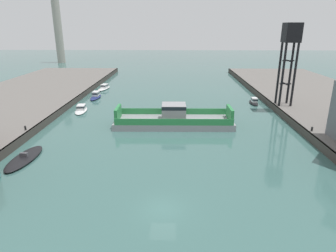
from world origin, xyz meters
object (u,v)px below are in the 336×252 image
moored_boat_far_right (24,158)px  smokestack_distant_a (58,26)px  moored_boat_near_left (96,96)px  moored_boat_mid_left (81,109)px  moored_boat_near_right (254,101)px  chain_ferry (174,119)px  crane_tower (291,43)px  moored_boat_mid_right (104,87)px

moored_boat_far_right → smokestack_distant_a: size_ratio=0.27×
moored_boat_far_right → moored_boat_near_left: bearing=89.6°
moored_boat_mid_left → moored_boat_near_right: bearing=10.9°
moored_boat_near_left → smokestack_distant_a: (-35.63, 73.57, 16.07)m
moored_boat_near_left → moored_boat_mid_left: moored_boat_near_left is taller
moored_boat_far_right → chain_ferry: bearing=37.1°
moored_boat_mid_left → crane_tower: bearing=2.0°
moored_boat_mid_left → smokestack_distant_a: bearing=112.7°
moored_boat_mid_right → moored_boat_far_right: moored_boat_mid_right is taller
moored_boat_near_right → moored_boat_near_left: bearing=172.9°
moored_boat_far_right → moored_boat_mid_left: bearing=89.3°
chain_ferry → crane_tower: 27.33m
chain_ferry → smokestack_distant_a: bearing=120.2°
moored_boat_near_left → crane_tower: (41.18, -10.22, 12.88)m
chain_ferry → moored_boat_mid_right: (-19.48, 31.15, -0.66)m
moored_boat_mid_left → crane_tower: crane_tower is taller
chain_ferry → moored_boat_far_right: bearing=-142.9°
moored_boat_far_right → smokestack_distant_a: smokestack_distant_a is taller
smokestack_distant_a → moored_boat_near_right: bearing=-47.2°
moored_boat_near_left → moored_boat_near_right: 37.11m
moored_boat_mid_left → moored_boat_far_right: size_ratio=0.77×
crane_tower → moored_boat_mid_left: bearing=-178.0°
moored_boat_mid_left → moored_boat_far_right: 23.25m
chain_ferry → moored_boat_mid_left: bearing=155.3°
moored_boat_mid_right → crane_tower: crane_tower is taller
chain_ferry → moored_boat_near_left: bearing=133.0°
chain_ferry → moored_boat_near_left: 27.86m
moored_boat_near_left → moored_boat_far_right: (-0.25, -34.91, -0.34)m
moored_boat_mid_left → smokestack_distant_a: 93.80m
chain_ferry → crane_tower: crane_tower is taller
moored_boat_mid_left → moored_boat_mid_right: moored_boat_mid_right is taller
smokestack_distant_a → moored_boat_near_left: bearing=-64.2°
chain_ferry → moored_boat_far_right: (-19.25, -14.53, -0.90)m
moored_boat_mid_right → crane_tower: 48.43m
chain_ferry → moored_boat_far_right: 24.14m
moored_boat_near_left → smokestack_distant_a: 83.31m
moored_boat_mid_left → moored_boat_far_right: bearing=-90.7°
moored_boat_near_right → crane_tower: bearing=-52.4°
chain_ferry → crane_tower: (22.19, 10.16, 12.32)m
moored_boat_near_right → moored_boat_far_right: size_ratio=0.63×
moored_boat_mid_left → moored_boat_far_right: moored_boat_mid_left is taller
moored_boat_near_right → smokestack_distant_a: size_ratio=0.17×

